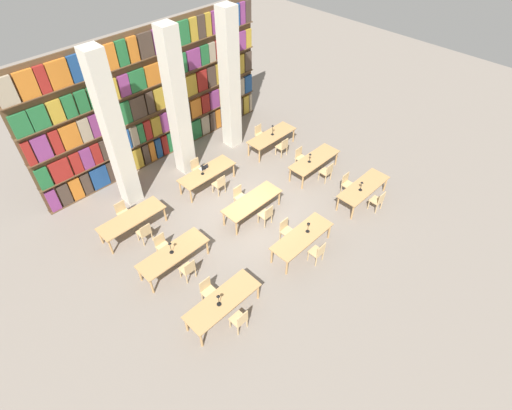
{
  "coord_description": "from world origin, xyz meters",
  "views": [
    {
      "loc": [
        -7.43,
        -7.67,
        10.65
      ],
      "look_at": [
        0.0,
        -0.24,
        0.65
      ],
      "focal_mm": 28.0,
      "sensor_mm": 36.0,
      "label": 1
    }
  ],
  "objects": [
    {
      "name": "ground_plane",
      "position": [
        0.0,
        0.0,
        0.0
      ],
      "size": [
        40.0,
        40.0,
        0.0
      ],
      "primitive_type": "plane",
      "color": "gray"
    },
    {
      "name": "bookshelf_bank",
      "position": [
        0.01,
        5.46,
        2.66
      ],
      "size": [
        10.73,
        0.35,
        5.5
      ],
      "color": "brown",
      "rests_on": "ground_plane"
    },
    {
      "name": "pillar_left",
      "position": [
        -2.68,
        3.96,
        3.0
      ],
      "size": [
        0.63,
        0.63,
        6.0
      ],
      "color": "beige",
      "rests_on": "ground_plane"
    },
    {
      "name": "pillar_center",
      "position": [
        0.0,
        3.96,
        3.0
      ],
      "size": [
        0.63,
        0.63,
        6.0
      ],
      "color": "beige",
      "rests_on": "ground_plane"
    },
    {
      "name": "pillar_right",
      "position": [
        2.68,
        3.96,
        3.0
      ],
      "size": [
        0.63,
        0.63,
        6.0
      ],
      "color": "beige",
      "rests_on": "ground_plane"
    },
    {
      "name": "reading_table_0",
      "position": [
        -3.56,
        -2.43,
        0.65
      ],
      "size": [
        2.39,
        0.83,
        0.72
      ],
      "color": "tan",
      "rests_on": "ground_plane"
    },
    {
      "name": "chair_0",
      "position": [
        -3.55,
        -3.13,
        0.47
      ],
      "size": [
        0.42,
        0.4,
        0.87
      ],
      "color": "tan",
      "rests_on": "ground_plane"
    },
    {
      "name": "chair_1",
      "position": [
        -3.55,
        -1.73,
        0.47
      ],
      "size": [
        0.42,
        0.4,
        0.87
      ],
      "rotation": [
        0.0,
        0.0,
        3.14
      ],
      "color": "tan",
      "rests_on": "ground_plane"
    },
    {
      "name": "desk_lamp_0",
      "position": [
        -3.72,
        -2.46,
        1.03
      ],
      "size": [
        0.14,
        0.14,
        0.46
      ],
      "color": "black",
      "rests_on": "reading_table_0"
    },
    {
      "name": "reading_table_1",
      "position": [
        -0.02,
        -2.44,
        0.65
      ],
      "size": [
        2.39,
        0.83,
        0.72
      ],
      "color": "tan",
      "rests_on": "ground_plane"
    },
    {
      "name": "chair_2",
      "position": [
        -0.02,
        -3.14,
        0.47
      ],
      "size": [
        0.42,
        0.4,
        0.87
      ],
      "color": "tan",
      "rests_on": "ground_plane"
    },
    {
      "name": "chair_3",
      "position": [
        -0.02,
        -1.74,
        0.47
      ],
      "size": [
        0.42,
        0.4,
        0.87
      ],
      "rotation": [
        0.0,
        0.0,
        3.14
      ],
      "color": "tan",
      "rests_on": "ground_plane"
    },
    {
      "name": "desk_lamp_1",
      "position": [
        0.26,
        -2.45,
        1.02
      ],
      "size": [
        0.14,
        0.14,
        0.45
      ],
      "color": "black",
      "rests_on": "reading_table_1"
    },
    {
      "name": "reading_table_2",
      "position": [
        3.58,
        -2.47,
        0.65
      ],
      "size": [
        2.39,
        0.83,
        0.72
      ],
      "color": "tan",
      "rests_on": "ground_plane"
    },
    {
      "name": "chair_4",
      "position": [
        3.54,
        -3.17,
        0.47
      ],
      "size": [
        0.42,
        0.4,
        0.87
      ],
      "color": "tan",
      "rests_on": "ground_plane"
    },
    {
      "name": "chair_5",
      "position": [
        3.54,
        -1.77,
        0.47
      ],
      "size": [
        0.42,
        0.4,
        0.87
      ],
      "rotation": [
        0.0,
        0.0,
        3.14
      ],
      "color": "tan",
      "rests_on": "ground_plane"
    },
    {
      "name": "desk_lamp_2",
      "position": [
        3.3,
        -2.49,
        1.0
      ],
      "size": [
        0.14,
        0.14,
        0.42
      ],
      "color": "black",
      "rests_on": "reading_table_2"
    },
    {
      "name": "reading_table_3",
      "position": [
        -3.51,
        0.03,
        0.65
      ],
      "size": [
        2.39,
        0.83,
        0.72
      ],
      "color": "tan",
      "rests_on": "ground_plane"
    },
    {
      "name": "chair_6",
      "position": [
        -3.47,
        -0.67,
        0.47
      ],
      "size": [
        0.42,
        0.4,
        0.87
      ],
      "color": "tan",
      "rests_on": "ground_plane"
    },
    {
      "name": "chair_7",
      "position": [
        -3.47,
        0.73,
        0.47
      ],
      "size": [
        0.42,
        0.4,
        0.87
      ],
      "rotation": [
        0.0,
        0.0,
        3.14
      ],
      "color": "tan",
      "rests_on": "ground_plane"
    },
    {
      "name": "desk_lamp_3",
      "position": [
        -3.53,
        0.06,
        1.05
      ],
      "size": [
        0.14,
        0.14,
        0.48
      ],
      "color": "black",
      "rests_on": "reading_table_3"
    },
    {
      "name": "reading_table_4",
      "position": [
        0.02,
        -0.03,
        0.65
      ],
      "size": [
        2.39,
        0.83,
        0.72
      ],
      "color": "tan",
      "rests_on": "ground_plane"
    },
    {
      "name": "chair_8",
      "position": [
        0.04,
        -0.73,
        0.47
      ],
      "size": [
        0.42,
        0.4,
        0.87
      ],
      "color": "tan",
      "rests_on": "ground_plane"
    },
    {
      "name": "chair_9",
      "position": [
        0.04,
        0.67,
        0.47
      ],
      "size": [
        0.42,
        0.4,
        0.87
      ],
      "rotation": [
        0.0,
        0.0,
        3.14
      ],
      "color": "tan",
      "rests_on": "ground_plane"
    },
    {
      "name": "reading_table_5",
      "position": [
        3.6,
        -0.06,
        0.65
      ],
      "size": [
        2.39,
        0.83,
        0.72
      ],
      "color": "tan",
      "rests_on": "ground_plane"
    },
    {
      "name": "chair_10",
      "position": [
        3.56,
        -0.76,
        0.47
      ],
      "size": [
        0.42,
        0.4,
        0.87
      ],
      "color": "tan",
      "rests_on": "ground_plane"
    },
    {
      "name": "chair_11",
      "position": [
        3.56,
        0.64,
        0.47
      ],
      "size": [
        0.42,
        0.4,
        0.87
      ],
      "rotation": [
        0.0,
        0.0,
        3.14
      ],
      "color": "tan",
      "rests_on": "ground_plane"
    },
    {
      "name": "desk_lamp_4",
      "position": [
        3.29,
        -0.03,
        1.01
      ],
      "size": [
        0.14,
        0.14,
        0.43
      ],
      "color": "black",
      "rests_on": "reading_table_5"
    },
    {
      "name": "reading_table_6",
      "position": [
        -3.59,
        2.35,
        0.65
      ],
      "size": [
        2.39,
        0.83,
        0.72
      ],
      "color": "tan",
      "rests_on": "ground_plane"
    },
    {
      "name": "chair_12",
      "position": [
        -3.56,
        1.65,
        0.47
      ],
      "size": [
        0.42,
        0.4,
        0.87
      ],
      "color": "tan",
      "rests_on": "ground_plane"
    },
    {
      "name": "chair_13",
      "position": [
        -3.56,
        3.05,
        0.47
      ],
      "size": [
        0.42,
        0.4,
        0.87
      ],
      "rotation": [
        0.0,
        0.0,
        3.14
      ],
      "color": "tan",
      "rests_on": "ground_plane"
    },
    {
      "name": "reading_table_7",
      "position": [
        -0.06,
        2.45,
        0.65
      ],
      "size": [
        2.39,
        0.83,
        0.72
      ],
      "color": "tan",
      "rests_on": "ground_plane"
    },
    {
      "name": "chair_14",
      "position": [
        -0.03,
        1.75,
        0.47
      ],
      "size": [
        0.42,
        0.4,
        0.87
      ],
      "color": "tan",
      "rests_on": "ground_plane"
    },
    {
      "name": "chair_15",
      "position": [
        -0.03,
        3.15,
        0.47
      ],
      "size": [
        0.42,
        0.4,
        0.87
      ],
      "rotation": [
        0.0,
        0.0,
        3.14
      ],
      "color": "tan",
      "rests_on": "ground_plane"
    },
    {
      "name": "desk_lamp_5",
      "position": [
        -0.28,
        2.45,
        1.03
      ],
      "size": [
        0.14,
        0.14,
        0.46
      ],
      "color": "black",
      "rests_on": "reading_table_7"
    },
    {
      "name": "laptop",
      "position": [
        -0.04,
        2.67,
        0.76
      ],
      "size": [
        0.32,
        0.22,
        0.21
      ],
      "rotation": [
        0.0,
        0.0,
        3.14
      ],
      "color": "silver",
      "rests_on": "reading_table_7"
    },
    {
      "name": "reading_table_8",
      "position": [
        3.63,
        2.4,
        0.65
      ],
      "size": [
        2.39,
        0.83,
        0.72
      ],
      "color": "tan",
      "rests_on": "ground_plane"
    },
    {
      "name": "chair_16",
      "position": [
        3.59,
        1.7,
        0.47
      ],
      "size": [
        0.42,
        0.4,
        0.87
      ],
      "color": "tan",
      "rests_on": "ground_plane"
    },
    {
      "name": "chair_17",
      "position": [
        3.59,
        3.1,
        0.47
      ],
      "size": [
        0.42,
        0.4,
        0.87
      ],
      "rotation": [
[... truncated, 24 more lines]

